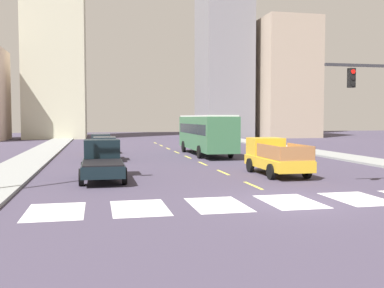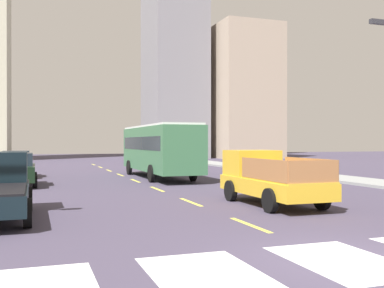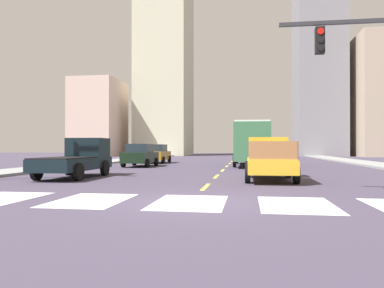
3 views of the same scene
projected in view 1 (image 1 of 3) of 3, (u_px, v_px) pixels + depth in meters
ground_plane at (290, 202)px, 16.53m from camera, size 160.00×160.00×0.00m
sidewalk_right at (330, 155)px, 36.56m from camera, size 2.89×110.00×0.15m
sidewalk_left at (29, 160)px, 31.63m from camera, size 2.89×110.00×0.15m
crosswalk_stripe_0 at (55, 212)px, 14.77m from camera, size 1.92×2.93×0.01m
crosswalk_stripe_1 at (139, 208)px, 15.36m from camera, size 1.92×2.93×0.01m
crosswalk_stripe_2 at (218, 205)px, 15.94m from camera, size 1.92×2.93×0.01m
crosswalk_stripe_3 at (290, 201)px, 16.53m from camera, size 1.92×2.93×0.01m
crosswalk_stripe_4 at (358, 199)px, 17.12m from camera, size 1.92×2.93×0.01m
lane_dash_0 at (253, 185)px, 20.43m from camera, size 0.16×2.40×0.01m
lane_dash_1 at (223, 172)px, 25.31m from camera, size 0.16×2.40×0.01m
lane_dash_2 at (203, 163)px, 30.19m from camera, size 0.16×2.40×0.01m
lane_dash_3 at (188, 157)px, 35.07m from camera, size 0.16×2.40×0.01m
lane_dash_4 at (177, 152)px, 39.95m from camera, size 0.16×2.40×0.01m
lane_dash_5 at (168, 148)px, 44.83m from camera, size 0.16×2.40×0.01m
lane_dash_6 at (161, 145)px, 49.71m from camera, size 0.16×2.40×0.01m
lane_dash_7 at (155, 143)px, 54.59m from camera, size 0.16×2.40×0.01m
pickup_stakebed at (274, 157)px, 24.51m from camera, size 2.18×5.20×1.96m
pickup_dark at (102, 161)px, 22.49m from camera, size 2.18×5.20×1.96m
city_bus at (206, 132)px, 37.00m from camera, size 2.72×10.80×3.32m
sedan_far at (105, 149)px, 32.39m from camera, size 2.02×4.40×1.72m
sedan_mid at (101, 144)px, 38.38m from camera, size 2.02×4.40×1.72m
block_mid_right at (285, 79)px, 71.05m from camera, size 8.65×9.39×18.70m
block_low_left at (55, 24)px, 67.49m from camera, size 8.76×11.60×34.57m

